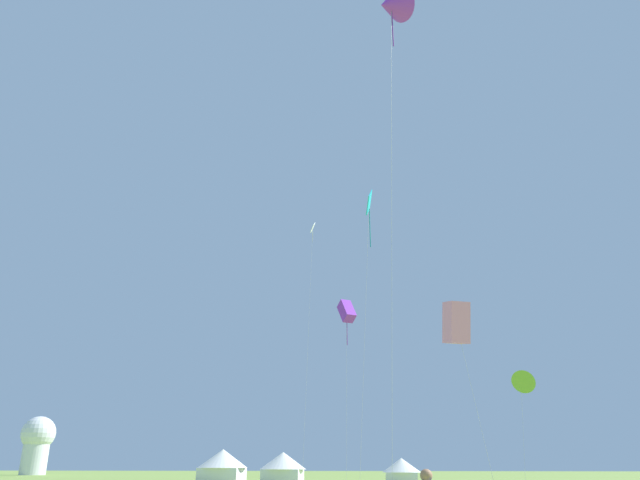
{
  "coord_description": "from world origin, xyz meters",
  "views": [
    {
      "loc": [
        5.21,
        -5.45,
        1.79
      ],
      "look_at": [
        0.0,
        32.0,
        15.99
      ],
      "focal_mm": 33.72,
      "sensor_mm": 36.0,
      "label": 1
    }
  ],
  "objects_px": {
    "kite_lime_delta": "(521,385)",
    "kite_purple_box": "(347,311)",
    "festival_tent_left": "(222,465)",
    "festival_tent_center": "(402,470)",
    "kite_white_diamond": "(312,242)",
    "kite_cyan_diamond": "(369,208)",
    "kite_purple_delta": "(391,5)",
    "kite_pink_box": "(456,323)",
    "festival_tent_right": "(283,466)",
    "observatory_dome": "(37,442)"
  },
  "relations": [
    {
      "from": "kite_lime_delta",
      "to": "kite_purple_box",
      "type": "bearing_deg",
      "value": -161.77
    },
    {
      "from": "festival_tent_left",
      "to": "festival_tent_center",
      "type": "distance_m",
      "value": 18.04
    },
    {
      "from": "kite_white_diamond",
      "to": "kite_cyan_diamond",
      "type": "relative_size",
      "value": 1.2
    },
    {
      "from": "kite_purple_delta",
      "to": "kite_white_diamond",
      "type": "xyz_separation_m",
      "value": [
        -9.32,
        32.92,
        -1.09
      ]
    },
    {
      "from": "kite_pink_box",
      "to": "kite_lime_delta",
      "type": "bearing_deg",
      "value": 69.99
    },
    {
      "from": "kite_pink_box",
      "to": "festival_tent_right",
      "type": "bearing_deg",
      "value": 120.78
    },
    {
      "from": "kite_cyan_diamond",
      "to": "festival_tent_center",
      "type": "distance_m",
      "value": 27.95
    },
    {
      "from": "kite_white_diamond",
      "to": "festival_tent_left",
      "type": "bearing_deg",
      "value": 157.69
    },
    {
      "from": "kite_pink_box",
      "to": "festival_tent_center",
      "type": "relative_size",
      "value": 2.98
    },
    {
      "from": "kite_purple_box",
      "to": "festival_tent_center",
      "type": "height_order",
      "value": "kite_purple_box"
    },
    {
      "from": "kite_lime_delta",
      "to": "festival_tent_right",
      "type": "bearing_deg",
      "value": 160.27
    },
    {
      "from": "kite_purple_box",
      "to": "festival_tent_right",
      "type": "relative_size",
      "value": 3.27
    },
    {
      "from": "festival_tent_left",
      "to": "observatory_dome",
      "type": "xyz_separation_m",
      "value": [
        -52.62,
        51.06,
        4.18
      ]
    },
    {
      "from": "festival_tent_right",
      "to": "observatory_dome",
      "type": "relative_size",
      "value": 0.43
    },
    {
      "from": "festival_tent_center",
      "to": "kite_cyan_diamond",
      "type": "bearing_deg",
      "value": -93.81
    },
    {
      "from": "kite_cyan_diamond",
      "to": "kite_purple_delta",
      "type": "bearing_deg",
      "value": -81.9
    },
    {
      "from": "kite_purple_delta",
      "to": "festival_tent_center",
      "type": "relative_size",
      "value": 6.99
    },
    {
      "from": "kite_pink_box",
      "to": "kite_purple_box",
      "type": "bearing_deg",
      "value": 120.2
    },
    {
      "from": "kite_lime_delta",
      "to": "festival_tent_left",
      "type": "bearing_deg",
      "value": 164.32
    },
    {
      "from": "kite_lime_delta",
      "to": "festival_tent_center",
      "type": "height_order",
      "value": "kite_lime_delta"
    },
    {
      "from": "festival_tent_left",
      "to": "observatory_dome",
      "type": "bearing_deg",
      "value": 135.86
    },
    {
      "from": "festival_tent_right",
      "to": "festival_tent_center",
      "type": "bearing_deg",
      "value": 0.0
    },
    {
      "from": "festival_tent_left",
      "to": "kite_purple_delta",
      "type": "bearing_deg",
      "value": -62.71
    },
    {
      "from": "festival_tent_right",
      "to": "kite_purple_box",
      "type": "bearing_deg",
      "value": -58.61
    },
    {
      "from": "kite_white_diamond",
      "to": "kite_lime_delta",
      "type": "distance_m",
      "value": 25.02
    },
    {
      "from": "festival_tent_right",
      "to": "festival_tent_center",
      "type": "distance_m",
      "value": 11.79
    },
    {
      "from": "kite_pink_box",
      "to": "observatory_dome",
      "type": "relative_size",
      "value": 1.04
    },
    {
      "from": "kite_purple_delta",
      "to": "kite_white_diamond",
      "type": "relative_size",
      "value": 1.0
    },
    {
      "from": "kite_lime_delta",
      "to": "festival_tent_left",
      "type": "relative_size",
      "value": 1.86
    },
    {
      "from": "kite_lime_delta",
      "to": "kite_cyan_diamond",
      "type": "distance_m",
      "value": 21.09
    },
    {
      "from": "kite_pink_box",
      "to": "festival_tent_right",
      "type": "height_order",
      "value": "kite_pink_box"
    },
    {
      "from": "kite_white_diamond",
      "to": "festival_tent_right",
      "type": "xyz_separation_m",
      "value": [
        -3.47,
        3.99,
        -22.33
      ]
    },
    {
      "from": "festival_tent_center",
      "to": "observatory_dome",
      "type": "height_order",
      "value": "observatory_dome"
    },
    {
      "from": "kite_lime_delta",
      "to": "festival_tent_right",
      "type": "relative_size",
      "value": 2.03
    },
    {
      "from": "observatory_dome",
      "to": "kite_purple_delta",
      "type": "bearing_deg",
      "value": -50.83
    },
    {
      "from": "kite_cyan_diamond",
      "to": "festival_tent_right",
      "type": "bearing_deg",
      "value": 117.14
    },
    {
      "from": "kite_pink_box",
      "to": "kite_cyan_diamond",
      "type": "height_order",
      "value": "kite_cyan_diamond"
    },
    {
      "from": "kite_purple_delta",
      "to": "festival_tent_left",
      "type": "bearing_deg",
      "value": 117.29
    },
    {
      "from": "kite_white_diamond",
      "to": "festival_tent_right",
      "type": "bearing_deg",
      "value": 131.04
    },
    {
      "from": "kite_white_diamond",
      "to": "kite_purple_delta",
      "type": "bearing_deg",
      "value": -74.2
    },
    {
      "from": "kite_pink_box",
      "to": "observatory_dome",
      "type": "distance_m",
      "value": 107.72
    },
    {
      "from": "kite_lime_delta",
      "to": "kite_cyan_diamond",
      "type": "bearing_deg",
      "value": -134.52
    },
    {
      "from": "kite_cyan_diamond",
      "to": "festival_tent_right",
      "type": "relative_size",
      "value": 4.73
    },
    {
      "from": "kite_white_diamond",
      "to": "festival_tent_left",
      "type": "xyz_separation_m",
      "value": [
        -9.73,
        3.99,
        -22.17
      ]
    },
    {
      "from": "kite_pink_box",
      "to": "kite_lime_delta",
      "type": "relative_size",
      "value": 1.18
    },
    {
      "from": "kite_white_diamond",
      "to": "kite_pink_box",
      "type": "bearing_deg",
      "value": -61.32
    },
    {
      "from": "kite_purple_box",
      "to": "kite_cyan_diamond",
      "type": "xyz_separation_m",
      "value": [
        2.57,
        -7.45,
        6.33
      ]
    },
    {
      "from": "kite_purple_box",
      "to": "festival_tent_center",
      "type": "xyz_separation_m",
      "value": [
        3.92,
        12.89,
        -12.79
      ]
    },
    {
      "from": "festival_tent_left",
      "to": "festival_tent_right",
      "type": "relative_size",
      "value": 1.09
    },
    {
      "from": "kite_cyan_diamond",
      "to": "observatory_dome",
      "type": "distance_m",
      "value": 100.55
    }
  ]
}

